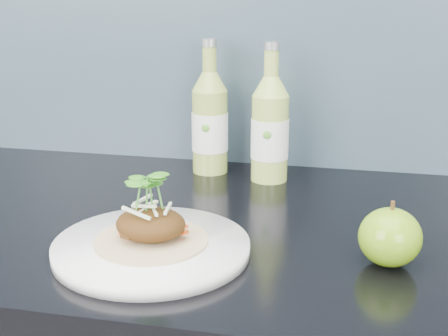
{
  "coord_description": "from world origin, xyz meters",
  "views": [
    {
      "loc": [
        0.13,
        0.88,
        1.23
      ],
      "look_at": [
        -0.03,
        1.62,
        1.0
      ],
      "focal_mm": 50.0,
      "sensor_mm": 36.0,
      "label": 1
    }
  ],
  "objects_px": {
    "dinner_plate": "(152,248)",
    "cider_bottle_right": "(270,129)",
    "green_apple": "(390,237)",
    "cider_bottle_left": "(210,123)"
  },
  "relations": [
    {
      "from": "dinner_plate",
      "to": "cider_bottle_right",
      "type": "distance_m",
      "value": 0.35
    },
    {
      "from": "green_apple",
      "to": "cider_bottle_left",
      "type": "height_order",
      "value": "cider_bottle_left"
    },
    {
      "from": "dinner_plate",
      "to": "green_apple",
      "type": "distance_m",
      "value": 0.29
    },
    {
      "from": "green_apple",
      "to": "cider_bottle_left",
      "type": "xyz_separation_m",
      "value": [
        -0.3,
        0.32,
        0.05
      ]
    },
    {
      "from": "green_apple",
      "to": "cider_bottle_left",
      "type": "bearing_deg",
      "value": 133.07
    },
    {
      "from": "dinner_plate",
      "to": "cider_bottle_left",
      "type": "relative_size",
      "value": 1.2
    },
    {
      "from": "green_apple",
      "to": "cider_bottle_right",
      "type": "bearing_deg",
      "value": 122.7
    },
    {
      "from": "dinner_plate",
      "to": "cider_bottle_right",
      "type": "bearing_deg",
      "value": 73.0
    },
    {
      "from": "green_apple",
      "to": "cider_bottle_right",
      "type": "xyz_separation_m",
      "value": [
        -0.19,
        0.29,
        0.05
      ]
    },
    {
      "from": "cider_bottle_left",
      "to": "dinner_plate",
      "type": "bearing_deg",
      "value": -111.82
    }
  ]
}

